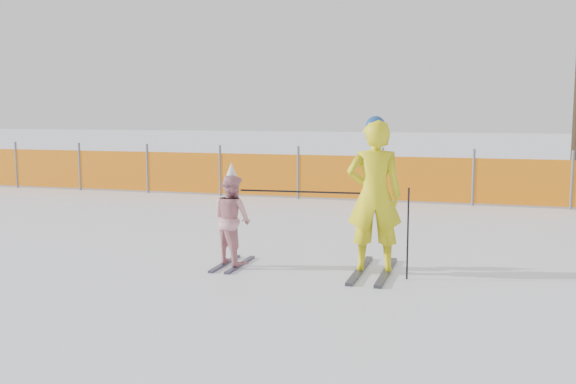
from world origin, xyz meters
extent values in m
plane|color=white|center=(0.00, 0.00, 0.00)|extent=(120.00, 120.00, 0.00)
cube|color=black|center=(0.97, 0.49, 0.02)|extent=(0.09, 1.49, 0.04)
cube|color=black|center=(1.31, 0.49, 0.02)|extent=(0.09, 1.49, 0.04)
imported|color=yellow|center=(1.14, 0.49, 0.99)|extent=(0.77, 0.58, 1.91)
sphere|color=navy|center=(1.14, 0.49, 1.87)|extent=(0.25, 0.25, 0.25)
cube|color=black|center=(-0.84, 0.34, 0.01)|extent=(0.09, 0.99, 0.03)
cube|color=black|center=(-0.62, 0.34, 0.01)|extent=(0.09, 0.99, 0.03)
imported|color=pink|center=(-0.73, 0.34, 0.63)|extent=(0.73, 0.68, 1.20)
cone|color=silver|center=(-0.73, 0.34, 1.27)|extent=(0.19, 0.19, 0.24)
cylinder|color=black|center=(1.59, 0.29, 0.57)|extent=(0.02, 0.02, 1.14)
cylinder|color=black|center=(0.20, 0.41, 1.02)|extent=(1.63, 0.15, 0.02)
cylinder|color=#595960|center=(-9.71, 7.07, 0.62)|extent=(0.06, 0.06, 1.25)
cylinder|color=#595960|center=(-7.71, 7.07, 0.62)|extent=(0.06, 0.06, 1.25)
cylinder|color=#595960|center=(-5.71, 7.07, 0.62)|extent=(0.06, 0.06, 1.25)
cylinder|color=#595960|center=(-3.71, 7.07, 0.62)|extent=(0.06, 0.06, 1.25)
cylinder|color=#595960|center=(-1.71, 7.07, 0.62)|extent=(0.06, 0.06, 1.25)
cylinder|color=#595960|center=(0.29, 7.07, 0.62)|extent=(0.06, 0.06, 1.25)
cylinder|color=#595960|center=(2.29, 7.07, 0.62)|extent=(0.06, 0.06, 1.25)
cylinder|color=#595960|center=(4.29, 7.07, 0.62)|extent=(0.06, 0.06, 1.25)
cube|color=orange|center=(-3.51, 7.07, 0.55)|extent=(16.40, 0.03, 1.00)
camera|label=1|loc=(2.40, -7.52, 2.04)|focal=40.00mm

